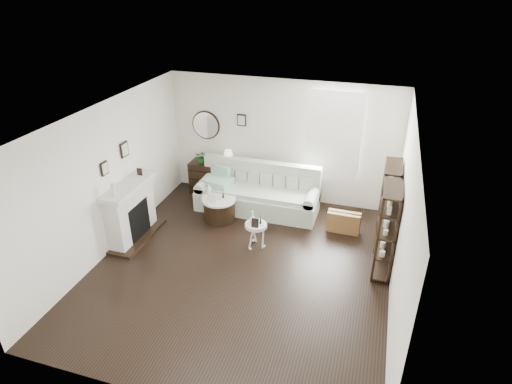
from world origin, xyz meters
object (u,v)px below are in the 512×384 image
(pedestal_table, at_px, (256,226))
(dresser, at_px, (216,178))
(sofa, at_px, (258,195))
(drum_table, at_px, (219,209))

(pedestal_table, bearing_deg, dresser, 130.28)
(sofa, relative_size, dresser, 2.27)
(drum_table, xyz_separation_m, pedestal_table, (1.02, -0.72, 0.21))
(drum_table, bearing_deg, pedestal_table, -35.46)
(sofa, xyz_separation_m, drum_table, (-0.64, -0.68, -0.09))
(sofa, bearing_deg, drum_table, -133.07)
(dresser, height_order, pedestal_table, dresser)
(dresser, relative_size, pedestal_table, 2.29)
(sofa, relative_size, pedestal_table, 5.20)
(sofa, height_order, dresser, sofa)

